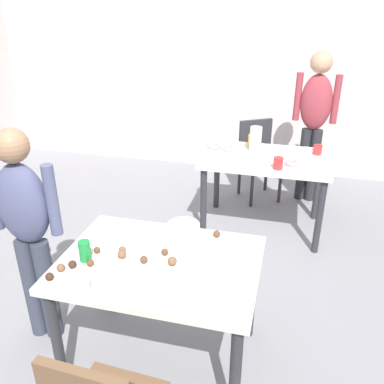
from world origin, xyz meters
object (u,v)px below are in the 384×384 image
at_px(dining_table_far, 265,167).
at_px(mixing_bowl, 184,230).
at_px(chair_far_table, 258,155).
at_px(person_adult_far, 315,115).
at_px(dining_table_near, 160,276).
at_px(soda_can, 85,251).
at_px(person_girl_near, 27,223).
at_px(pitcher_far, 256,139).

height_order(dining_table_far, mixing_bowl, mixing_bowl).
relative_size(chair_far_table, mixing_bowl, 4.41).
bearing_deg(person_adult_far, dining_table_near, -108.24).
xyz_separation_m(chair_far_table, mixing_bowl, (-0.24, -2.26, 0.30)).
xyz_separation_m(dining_table_near, soda_can, (-0.40, -0.10, 0.16)).
xyz_separation_m(person_girl_near, person_adult_far, (1.69, 2.57, 0.12)).
relative_size(dining_table_near, person_adult_far, 0.69).
xyz_separation_m(dining_table_far, person_girl_near, (-1.28, -1.80, 0.22)).
xyz_separation_m(dining_table_near, pitcher_far, (0.32, 1.94, 0.22)).
distance_m(chair_far_table, person_girl_near, 2.79).
bearing_deg(pitcher_far, mixing_bowl, -98.66).
distance_m(dining_table_near, chair_far_table, 2.57).
relative_size(person_adult_far, mixing_bowl, 8.18).
height_order(chair_far_table, person_girl_near, person_girl_near).
relative_size(dining_table_far, mixing_bowl, 5.86).
distance_m(chair_far_table, soda_can, 2.75).
distance_m(dining_table_near, mixing_bowl, 0.32).
xyz_separation_m(chair_far_table, person_adult_far, (0.55, 0.05, 0.48)).
bearing_deg(mixing_bowl, chair_far_table, 83.98).
distance_m(chair_far_table, mixing_bowl, 2.30).
bearing_deg(pitcher_far, soda_can, -109.44).
relative_size(chair_far_table, pitcher_far, 3.61).
distance_m(dining_table_near, soda_can, 0.44).
distance_m(chair_far_table, person_adult_far, 0.73).
height_order(dining_table_far, person_adult_far, person_adult_far).
bearing_deg(person_girl_near, person_adult_far, 56.61).
bearing_deg(person_girl_near, dining_table_near, -1.47).
xyz_separation_m(dining_table_far, soda_can, (-0.84, -1.92, 0.17)).
distance_m(dining_table_far, person_girl_near, 2.21).
bearing_deg(dining_table_near, mixing_bowl, 77.07).
height_order(chair_far_table, person_adult_far, person_adult_far).
xyz_separation_m(person_adult_far, pitcher_far, (-0.54, -0.65, -0.11)).
bearing_deg(person_girl_near, pitcher_far, 58.90).
height_order(chair_far_table, mixing_bowl, chair_far_table).
bearing_deg(person_girl_near, mixing_bowl, 16.03).
relative_size(mixing_bowl, pitcher_far, 0.82).
bearing_deg(dining_table_near, person_girl_near, 178.53).
xyz_separation_m(person_girl_near, soda_can, (0.44, -0.12, -0.05)).
height_order(person_adult_far, pitcher_far, person_adult_far).
distance_m(dining_table_far, mixing_bowl, 1.59).
relative_size(person_adult_far, soda_can, 13.25).
bearing_deg(dining_table_far, mixing_bowl, -103.60).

